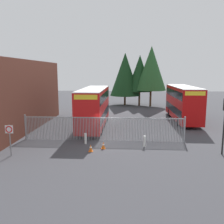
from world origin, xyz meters
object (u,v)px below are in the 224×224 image
(bollard_near_left, at_px, (86,139))
(bollard_center_front, at_px, (145,141))
(double_decker_bus_near_gate, at_px, (94,106))
(traffic_cone_mid_forecourt, at_px, (91,148))
(traffic_cone_by_gate, at_px, (103,145))
(double_decker_bus_behind_fence_left, at_px, (183,102))
(speed_limit_sign_post, at_px, (9,133))

(bollard_near_left, distance_m, bollard_center_front, 5.13)
(double_decker_bus_near_gate, distance_m, bollard_near_left, 6.80)
(double_decker_bus_near_gate, xyz_separation_m, bollard_center_front, (5.22, -7.07, -1.95))
(traffic_cone_mid_forecourt, bearing_deg, bollard_near_left, 110.63)
(traffic_cone_by_gate, distance_m, traffic_cone_mid_forecourt, 1.21)
(traffic_cone_mid_forecourt, bearing_deg, double_decker_bus_behind_fence_left, 52.31)
(double_decker_bus_behind_fence_left, distance_m, speed_limit_sign_post, 21.37)
(double_decker_bus_near_gate, height_order, speed_limit_sign_post, double_decker_bus_near_gate)
(double_decker_bus_behind_fence_left, bearing_deg, traffic_cone_by_gate, -126.74)
(traffic_cone_by_gate, relative_size, traffic_cone_mid_forecourt, 1.00)
(traffic_cone_by_gate, bearing_deg, traffic_cone_mid_forecourt, -139.70)
(traffic_cone_mid_forecourt, bearing_deg, speed_limit_sign_post, -166.87)
(double_decker_bus_behind_fence_left, height_order, traffic_cone_mid_forecourt, double_decker_bus_behind_fence_left)
(double_decker_bus_near_gate, bearing_deg, double_decker_bus_behind_fence_left, 22.10)
(double_decker_bus_behind_fence_left, distance_m, bollard_near_left, 15.48)
(traffic_cone_by_gate, relative_size, speed_limit_sign_post, 0.25)
(bollard_center_front, height_order, traffic_cone_by_gate, bollard_center_front)
(double_decker_bus_near_gate, relative_size, bollard_center_front, 11.38)
(bollard_center_front, bearing_deg, speed_limit_sign_post, -164.49)
(double_decker_bus_near_gate, height_order, traffic_cone_mid_forecourt, double_decker_bus_near_gate)
(bollard_near_left, distance_m, speed_limit_sign_post, 6.24)
(double_decker_bus_near_gate, height_order, bollard_center_front, double_decker_bus_near_gate)
(bollard_center_front, bearing_deg, traffic_cone_mid_forecourt, -161.38)
(traffic_cone_mid_forecourt, height_order, speed_limit_sign_post, speed_limit_sign_post)
(traffic_cone_mid_forecourt, xyz_separation_m, speed_limit_sign_post, (-5.84, -1.36, 1.49))
(bollard_center_front, height_order, speed_limit_sign_post, speed_limit_sign_post)
(traffic_cone_by_gate, bearing_deg, bollard_center_front, 11.22)
(double_decker_bus_near_gate, height_order, double_decker_bus_behind_fence_left, same)
(bollard_center_front, xyz_separation_m, traffic_cone_mid_forecourt, (-4.34, -1.46, -0.19))
(speed_limit_sign_post, bearing_deg, traffic_cone_mid_forecourt, 13.13)
(bollard_near_left, relative_size, traffic_cone_mid_forecourt, 1.61)
(double_decker_bus_behind_fence_left, height_order, bollard_near_left, double_decker_bus_behind_fence_left)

